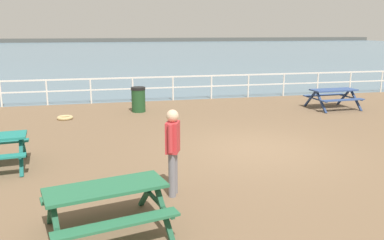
{
  "coord_description": "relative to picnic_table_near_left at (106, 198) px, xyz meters",
  "views": [
    {
      "loc": [
        -3.92,
        -9.39,
        3.09
      ],
      "look_at": [
        -1.71,
        0.32,
        0.8
      ],
      "focal_mm": 37.02,
      "sensor_mm": 36.0,
      "label": 1
    }
  ],
  "objects": [
    {
      "name": "ground_plane",
      "position": [
        3.95,
        3.65,
        -0.68
      ],
      "size": [
        30.0,
        24.0,
        0.2
      ],
      "primitive_type": "cube",
      "color": "brown"
    },
    {
      "name": "sea_band",
      "position": [
        3.95,
        56.4,
        -0.58
      ],
      "size": [
        142.0,
        90.0,
        0.01
      ],
      "primitive_type": "cube",
      "color": "slate",
      "rests_on": "ground"
    },
    {
      "name": "distant_shoreline",
      "position": [
        3.95,
        99.4,
        -0.58
      ],
      "size": [
        142.0,
        6.0,
        1.8
      ],
      "primitive_type": "cube",
      "color": "#4C4C47",
      "rests_on": "ground"
    },
    {
      "name": "seaward_railing",
      "position": [
        3.95,
        11.4,
        0.16
      ],
      "size": [
        23.07,
        0.07,
        1.08
      ],
      "color": "white",
      "rests_on": "ground"
    },
    {
      "name": "picnic_table_near_left",
      "position": [
        0.0,
        0.0,
        0.0
      ],
      "size": [
        2.09,
        1.87,
        0.8
      ],
      "rotation": [
        0.0,
        0.0,
        0.23
      ],
      "color": "#286B47",
      "rests_on": "ground"
    },
    {
      "name": "picnic_table_mid_centre",
      "position": [
        8.93,
        8.13,
        0.0
      ],
      "size": [
        1.87,
        1.62,
        0.8
      ],
      "rotation": [
        0.0,
        0.0,
        0.05
      ],
      "color": "#334C84",
      "rests_on": "ground"
    },
    {
      "name": "visitor",
      "position": [
        1.25,
        1.22,
        0.36
      ],
      "size": [
        0.33,
        0.5,
        1.66
      ],
      "rotation": [
        0.0,
        0.0,
        5.91
      ],
      "color": "slate",
      "rests_on": "ground"
    },
    {
      "name": "litter_bin",
      "position": [
        1.33,
        9.21,
        -0.1
      ],
      "size": [
        0.55,
        0.55,
        0.95
      ],
      "color": "#1E4723",
      "rests_on": "ground"
    },
    {
      "name": "rope_coil",
      "position": [
        -1.32,
        8.49,
        -0.53
      ],
      "size": [
        0.55,
        0.55,
        0.11
      ],
      "primitive_type": "torus",
      "color": "tan",
      "rests_on": "ground"
    }
  ]
}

